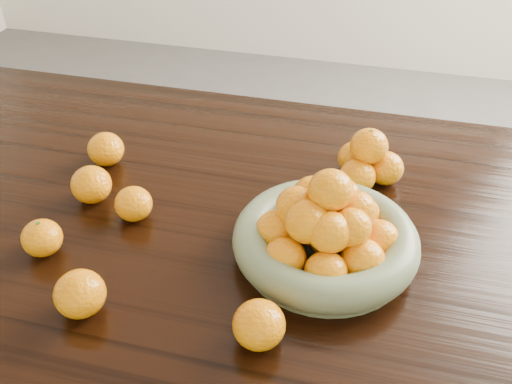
% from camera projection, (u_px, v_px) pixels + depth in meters
% --- Properties ---
extents(dining_table, '(2.00, 1.00, 0.75)m').
position_uv_depth(dining_table, '(274.00, 255.00, 1.17)').
color(dining_table, black).
rests_on(dining_table, ground).
extents(fruit_bowl, '(0.33, 0.33, 0.18)m').
position_uv_depth(fruit_bowl, '(326.00, 233.00, 1.00)').
color(fruit_bowl, '#687354').
rests_on(fruit_bowl, dining_table).
extents(orange_pyramid, '(0.14, 0.15, 0.12)m').
position_uv_depth(orange_pyramid, '(367.00, 162.00, 1.19)').
color(orange_pyramid, '#FD9407').
rests_on(orange_pyramid, dining_table).
extents(loose_orange_0, '(0.07, 0.07, 0.07)m').
position_uv_depth(loose_orange_0, '(42.00, 238.00, 1.02)').
color(loose_orange_0, '#FD9407').
rests_on(loose_orange_0, dining_table).
extents(loose_orange_1, '(0.08, 0.08, 0.08)m').
position_uv_depth(loose_orange_1, '(80.00, 294.00, 0.91)').
color(loose_orange_1, '#FD9407').
rests_on(loose_orange_1, dining_table).
extents(loose_orange_2, '(0.08, 0.08, 0.08)m').
position_uv_depth(loose_orange_2, '(259.00, 325.00, 0.86)').
color(loose_orange_2, '#FD9407').
rests_on(loose_orange_2, dining_table).
extents(loose_orange_3, '(0.08, 0.08, 0.07)m').
position_uv_depth(loose_orange_3, '(106.00, 149.00, 1.26)').
color(loose_orange_3, '#FD9407').
rests_on(loose_orange_3, dining_table).
extents(loose_orange_4, '(0.07, 0.07, 0.07)m').
position_uv_depth(loose_orange_4, '(134.00, 204.00, 1.10)').
color(loose_orange_4, '#FD9407').
rests_on(loose_orange_4, dining_table).
extents(loose_orange_5, '(0.08, 0.08, 0.08)m').
position_uv_depth(loose_orange_5, '(91.00, 185.00, 1.15)').
color(loose_orange_5, '#FD9407').
rests_on(loose_orange_5, dining_table).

